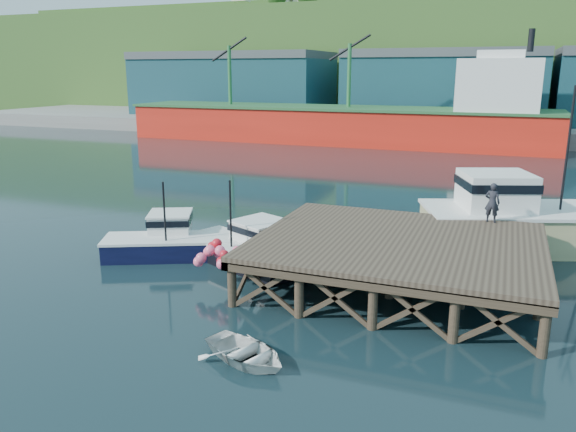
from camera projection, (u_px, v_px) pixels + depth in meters
The scene contains 12 objects.
ground at pixel (281, 269), 26.72m from camera, with size 300.00×300.00×0.00m, color black.
wharf at pixel (397, 244), 24.13m from camera, with size 12.00×10.00×2.62m.
far_quay at pixel (445, 124), 89.59m from camera, with size 160.00×40.00×2.00m, color gray.
warehouse_left at pixel (234, 87), 96.02m from camera, with size 32.00×16.00×9.00m, color #173F4C.
warehouse_mid at pixel (444, 89), 83.70m from camera, with size 28.00×16.00×9.00m, color #173F4C.
cargo_ship at pixel (360, 118), 72.15m from camera, with size 55.50×10.00×13.75m.
hillside at pixel (465, 61), 114.13m from camera, with size 220.00×50.00×22.00m, color #2D511E.
boat_navy at pixel (169, 240), 28.59m from camera, with size 6.78×4.87×4.00m.
boat_black at pixel (247, 247), 27.56m from camera, with size 7.29×6.08×4.24m.
trawler at pixel (541, 216), 29.57m from camera, with size 13.44×8.62×8.48m.
dinghy at pixel (246, 352), 18.15m from camera, with size 2.30×3.22×0.67m, color white.
dockworker at pixel (492, 203), 26.71m from camera, with size 0.70×0.46×1.91m, color black.
Camera 1 is at (9.48, -23.38, 9.17)m, focal length 35.00 mm.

